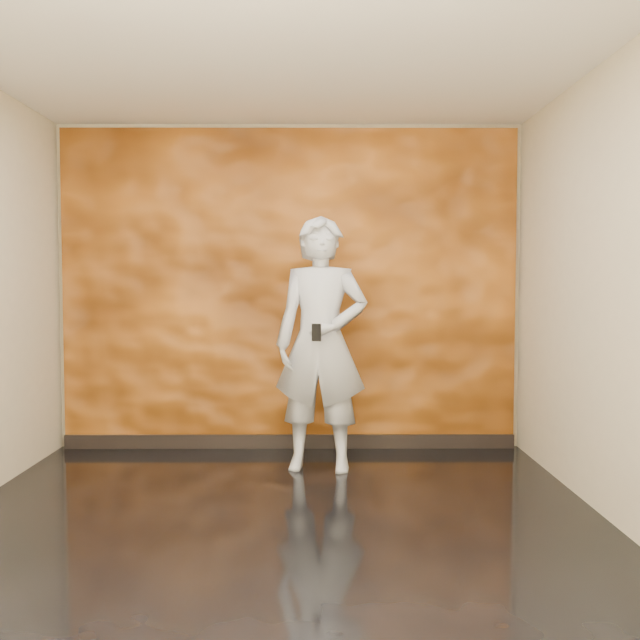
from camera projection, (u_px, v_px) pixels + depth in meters
The scene contains 5 objects.
room at pixel (277, 289), 4.19m from camera, with size 4.02×4.02×2.81m.
feature_wall at pixel (289, 289), 6.15m from camera, with size 3.90×0.06×2.75m, color orange.
baseboard at pixel (290, 441), 6.18m from camera, with size 3.90×0.04×0.12m, color black.
man at pixel (321, 344), 5.45m from camera, with size 0.71×0.47×1.94m, color #91969F.
phone at pixel (316, 332), 5.13m from camera, with size 0.07×0.01×0.13m, color black.
Camera 1 is at (0.23, -4.20, 1.44)m, focal length 40.00 mm.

